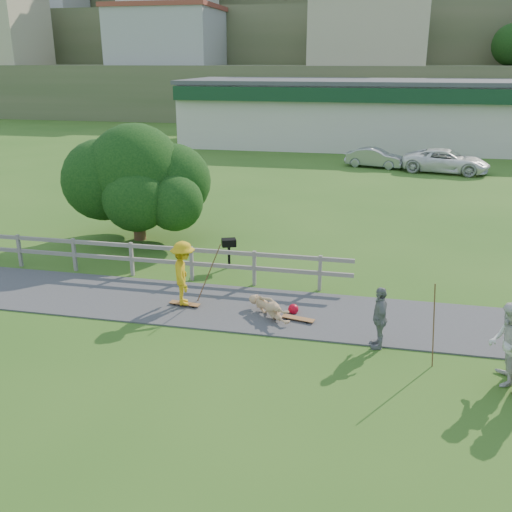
% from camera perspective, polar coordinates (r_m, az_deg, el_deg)
% --- Properties ---
extents(ground, '(260.00, 260.00, 0.00)m').
position_cam_1_polar(ground, '(14.61, -2.96, -7.64)').
color(ground, '#2F5D1A').
rests_on(ground, ground).
extents(path, '(34.00, 3.00, 0.04)m').
position_cam_1_polar(path, '(15.91, -1.56, -5.21)').
color(path, '#3E3E41').
rests_on(path, ground).
extents(fence, '(15.05, 0.10, 1.10)m').
position_cam_1_polar(fence, '(18.76, -14.08, 0.33)').
color(fence, slate).
rests_on(fence, ground).
extents(strip_mall, '(32.50, 10.75, 5.10)m').
position_cam_1_polar(strip_mall, '(47.70, 13.15, 13.75)').
color(strip_mall, beige).
rests_on(strip_mall, ground).
extents(hillside, '(220.00, 67.00, 47.50)m').
position_cam_1_polar(hillside, '(104.26, 11.14, 23.00)').
color(hillside, '#4E5C36').
rests_on(hillside, ground).
extents(skater_rider, '(1.03, 1.33, 1.81)m').
position_cam_1_polar(skater_rider, '(15.82, -7.26, -2.06)').
color(skater_rider, gold).
rests_on(skater_rider, ground).
extents(skater_fallen, '(1.37, 1.38, 0.57)m').
position_cam_1_polar(skater_fallen, '(15.29, 1.33, -5.18)').
color(skater_fallen, tan).
rests_on(skater_fallen, ground).
extents(spectator_a, '(0.76, 0.94, 1.82)m').
position_cam_1_polar(spectator_a, '(13.18, 23.81, -8.05)').
color(spectator_a, silver).
rests_on(spectator_a, ground).
extents(spectator_b, '(0.49, 0.95, 1.54)m').
position_cam_1_polar(spectator_b, '(13.88, 12.25, -6.03)').
color(spectator_b, gray).
rests_on(spectator_b, ground).
extents(car_silver, '(3.88, 2.06, 1.22)m').
position_cam_1_polar(car_silver, '(37.92, 11.79, 9.59)').
color(car_silver, gray).
rests_on(car_silver, ground).
extents(car_white, '(5.48, 3.37, 1.42)m').
position_cam_1_polar(car_white, '(37.17, 18.47, 9.00)').
color(car_white, white).
rests_on(car_white, ground).
extents(tree, '(5.76, 5.76, 3.21)m').
position_cam_1_polar(tree, '(22.04, -11.77, 5.64)').
color(tree, black).
rests_on(tree, ground).
extents(bbq, '(0.56, 0.50, 1.00)m').
position_cam_1_polar(bbq, '(18.85, -2.71, 0.27)').
color(bbq, black).
rests_on(bbq, ground).
extents(longboard_rider, '(0.89, 0.31, 0.10)m').
position_cam_1_polar(longboard_rider, '(16.14, -7.13, -4.89)').
color(longboard_rider, brown).
rests_on(longboard_rider, ground).
extents(longboard_fallen, '(0.90, 0.39, 0.10)m').
position_cam_1_polar(longboard_fallen, '(15.18, 4.24, -6.39)').
color(longboard_fallen, brown).
rests_on(longboard_fallen, ground).
extents(helmet, '(0.29, 0.29, 0.29)m').
position_cam_1_polar(helmet, '(15.57, 3.75, -5.32)').
color(helmet, '#BD061B').
rests_on(helmet, ground).
extents(pole_rider, '(0.03, 0.03, 1.92)m').
position_cam_1_polar(pole_rider, '(15.97, -4.76, -1.53)').
color(pole_rider, brown).
rests_on(pole_rider, ground).
extents(pole_spec_left, '(0.03, 0.03, 2.00)m').
position_cam_1_polar(pole_spec_left, '(13.24, 17.34, -6.70)').
color(pole_spec_left, brown).
rests_on(pole_spec_left, ground).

